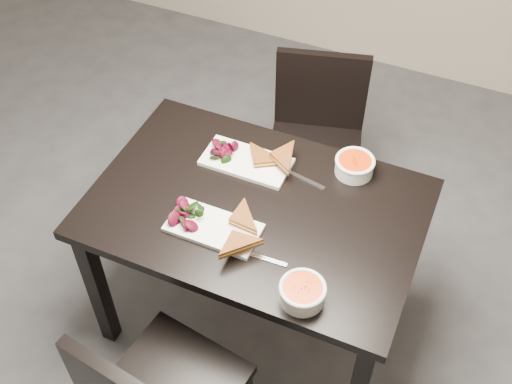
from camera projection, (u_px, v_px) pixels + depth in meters
ground at (114, 359)px, 2.71m from camera, size 5.00×5.00×0.00m
table at (256, 222)px, 2.38m from camera, size 1.20×0.80×0.75m
chair_far at (317, 133)px, 2.95m from camera, size 0.51×0.51×0.85m
plate_near at (214, 228)px, 2.22m from camera, size 0.33×0.16×0.02m
sandwich_near at (232, 224)px, 2.19m from camera, size 0.17×0.14×0.05m
salad_near at (187, 213)px, 2.22m from camera, size 0.10×0.09×0.04m
soup_bowl_near at (302, 292)px, 2.01m from camera, size 0.15×0.15×0.07m
cutlery_near at (262, 258)px, 2.14m from camera, size 0.18×0.02×0.00m
plate_far at (246, 162)px, 2.44m from camera, size 0.34×0.17×0.02m
sandwich_far at (260, 162)px, 2.39m from camera, size 0.21×0.20×0.05m
salad_far at (223, 149)px, 2.44m from camera, size 0.11×0.10×0.05m
soup_bowl_far at (355, 165)px, 2.39m from camera, size 0.15×0.15×0.07m
cutlery_far at (304, 179)px, 2.39m from camera, size 0.18×0.05×0.00m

